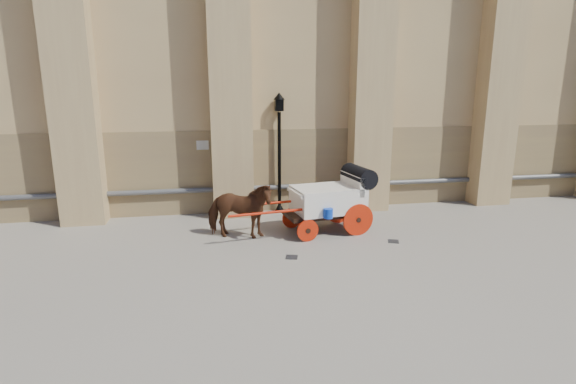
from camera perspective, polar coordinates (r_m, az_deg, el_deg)
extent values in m
plane|color=slate|center=(12.97, -1.49, -7.16)|extent=(90.00, 90.00, 0.00)
cube|color=olive|center=(16.87, 3.08, 2.99)|extent=(44.00, 0.35, 3.00)
cylinder|color=#59595B|center=(16.74, 3.26, 0.80)|extent=(42.00, 0.18, 0.18)
cube|color=beige|center=(16.10, -10.80, 5.87)|extent=(0.42, 0.04, 0.32)
imported|color=#5E2F1B|center=(13.62, -6.20, -2.36)|extent=(2.24, 1.47, 1.74)
cube|color=black|center=(14.26, 4.63, -2.66)|extent=(2.60, 1.49, 0.13)
cube|color=white|center=(14.19, 5.08, -0.88)|extent=(2.31, 1.71, 0.78)
cube|color=white|center=(14.45, 8.15, 1.11)|extent=(0.38, 1.40, 0.61)
cube|color=white|center=(13.77, 1.49, -0.08)|extent=(0.58, 1.27, 0.11)
cylinder|color=black|center=(14.50, 8.96, 2.03)|extent=(0.84, 1.48, 0.63)
cylinder|color=red|center=(14.06, 8.89, -3.50)|extent=(1.00, 0.22, 1.01)
cylinder|color=red|center=(15.24, 6.46, -2.08)|extent=(1.00, 0.22, 1.01)
cylinder|color=red|center=(13.43, 2.51, -4.92)|extent=(0.67, 0.17, 0.67)
cylinder|color=red|center=(14.66, 0.52, -3.30)|extent=(0.67, 0.17, 0.67)
cylinder|color=red|center=(13.10, -1.86, -2.58)|extent=(2.66, 0.50, 0.08)
cylinder|color=red|center=(14.02, -3.09, -1.50)|extent=(2.66, 0.50, 0.08)
cylinder|color=#0D3CC3|center=(13.43, 5.11, -2.71)|extent=(0.29, 0.29, 0.29)
cylinder|color=black|center=(16.23, -1.10, 3.71)|extent=(0.12, 0.12, 3.62)
cone|color=black|center=(16.59, -1.08, -1.85)|extent=(0.36, 0.36, 0.36)
cube|color=black|center=(16.01, -1.14, 11.01)|extent=(0.28, 0.28, 0.42)
cone|color=black|center=(16.00, -1.14, 12.09)|extent=(0.40, 0.40, 0.24)
cube|color=black|center=(12.32, 0.48, -8.26)|extent=(0.39, 0.39, 0.01)
cube|color=black|center=(13.86, 13.23, -6.12)|extent=(0.41, 0.41, 0.01)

